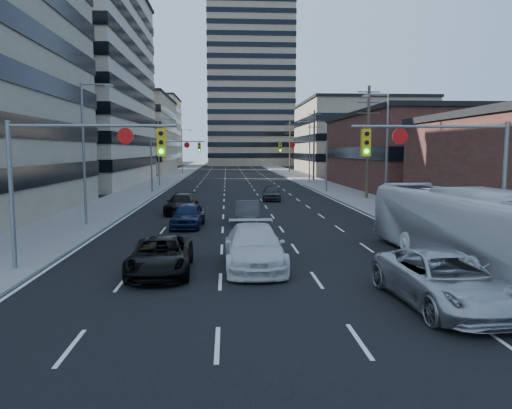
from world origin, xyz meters
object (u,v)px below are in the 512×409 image
object	(u,v)px
transit_bus	(459,225)
sedan_blue	(188,215)
white_van	(254,247)
silver_suv	(445,280)
black_pickup	(161,256)

from	to	relation	value
transit_bus	sedan_blue	distance (m)	16.31
white_van	silver_suv	bearing A→B (deg)	-45.17
transit_bus	sedan_blue	size ratio (longest dim) A/B	2.60
white_van	transit_bus	world-z (taller)	transit_bus
black_pickup	silver_suv	distance (m)	10.47
silver_suv	transit_bus	world-z (taller)	transit_bus
transit_bus	sedan_blue	world-z (taller)	transit_bus
silver_suv	sedan_blue	size ratio (longest dim) A/B	1.34
black_pickup	transit_bus	size ratio (longest dim) A/B	0.44
black_pickup	silver_suv	xyz separation A→B (m)	(9.35, -4.70, 0.13)
silver_suv	transit_bus	size ratio (longest dim) A/B	0.52
black_pickup	sedan_blue	distance (m)	11.78
white_van	sedan_blue	size ratio (longest dim) A/B	1.31
black_pickup	transit_bus	bearing A→B (deg)	3.75
white_van	sedan_blue	bearing A→B (deg)	107.68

